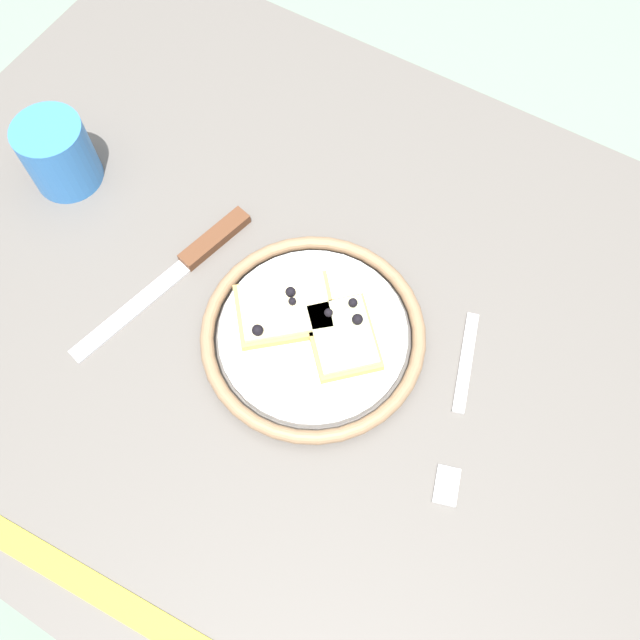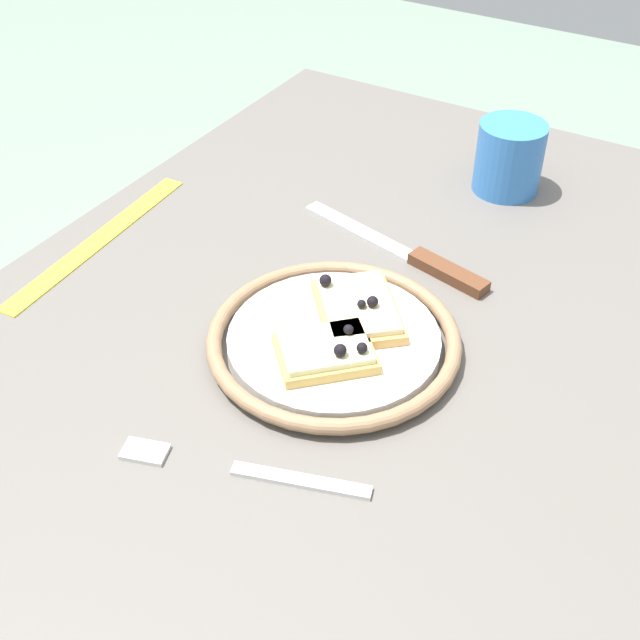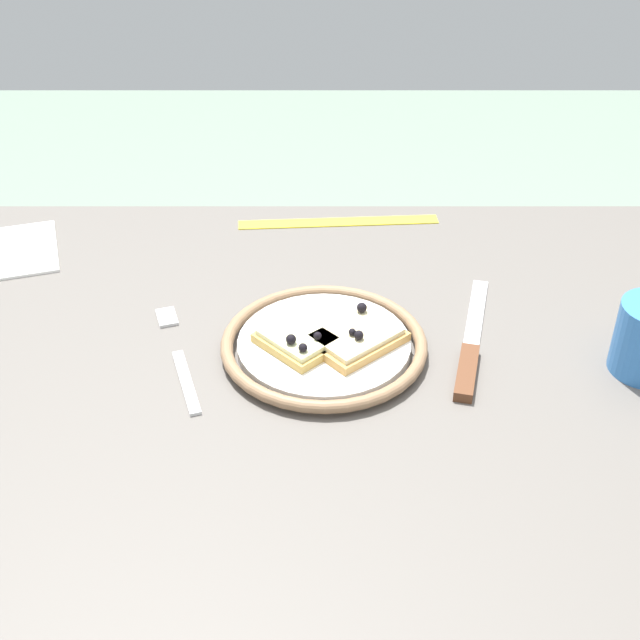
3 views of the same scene
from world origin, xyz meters
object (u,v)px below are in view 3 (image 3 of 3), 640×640
object	(u,v)px
dining_table	(305,427)
fork	(179,356)
knife	(470,356)
measuring_tape	(339,222)
pizza_slice_far	(357,337)
pizza_slice_near	(298,340)
napkin	(15,251)
plate	(324,345)

from	to	relation	value
dining_table	fork	bearing A→B (deg)	176.69
knife	measuring_tape	size ratio (longest dim) A/B	0.84
pizza_slice_far	measuring_tape	xyz separation A→B (m)	(-0.01, 0.31, -0.02)
pizza_slice_near	pizza_slice_far	size ratio (longest dim) A/B	0.86
pizza_slice_near	napkin	bearing A→B (deg)	149.04
dining_table	plate	bearing A→B (deg)	39.36
knife	measuring_tape	bearing A→B (deg)	113.71
dining_table	plate	xyz separation A→B (m)	(0.02, 0.02, 0.11)
pizza_slice_far	pizza_slice_near	bearing A→B (deg)	-175.85
pizza_slice_far	dining_table	bearing A→B (deg)	-166.35
pizza_slice_near	napkin	world-z (taller)	pizza_slice_near
knife	measuring_tape	distance (m)	0.35
pizza_slice_far	fork	world-z (taller)	pizza_slice_far
dining_table	pizza_slice_far	xyz separation A→B (m)	(0.06, 0.01, 0.12)
knife	fork	size ratio (longest dim) A/B	1.21
knife	napkin	xyz separation A→B (m)	(-0.57, 0.23, -0.00)
pizza_slice_far	fork	size ratio (longest dim) A/B	0.62
pizza_slice_far	knife	xyz separation A→B (m)	(0.13, -0.01, -0.02)
dining_table	knife	xyz separation A→B (m)	(0.18, 0.01, 0.10)
plate	measuring_tape	distance (m)	0.31
dining_table	knife	size ratio (longest dim) A/B	4.65
napkin	pizza_slice_far	bearing A→B (deg)	-26.65
pizza_slice_near	pizza_slice_far	xyz separation A→B (m)	(0.07, 0.00, -0.00)
plate	napkin	xyz separation A→B (m)	(-0.41, 0.22, -0.01)
fork	dining_table	bearing A→B (deg)	-3.31
pizza_slice_far	plate	bearing A→B (deg)	173.29
dining_table	napkin	xyz separation A→B (m)	(-0.39, 0.24, 0.10)
dining_table	measuring_tape	bearing A→B (deg)	82.21
pizza_slice_near	pizza_slice_far	world-z (taller)	same
pizza_slice_near	knife	bearing A→B (deg)	-1.19
fork	measuring_tape	size ratio (longest dim) A/B	0.70
plate	knife	world-z (taller)	plate
dining_table	napkin	bearing A→B (deg)	148.45
knife	fork	distance (m)	0.32
pizza_slice_near	pizza_slice_far	distance (m)	0.07
pizza_slice_near	knife	size ratio (longest dim) A/B	0.44
knife	measuring_tape	xyz separation A→B (m)	(-0.14, 0.32, -0.00)
napkin	measuring_tape	bearing A→B (deg)	10.88
measuring_tape	fork	bearing A→B (deg)	-123.95
fork	measuring_tape	distance (m)	0.36
plate	measuring_tape	bearing A→B (deg)	85.94
knife	napkin	distance (m)	0.62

